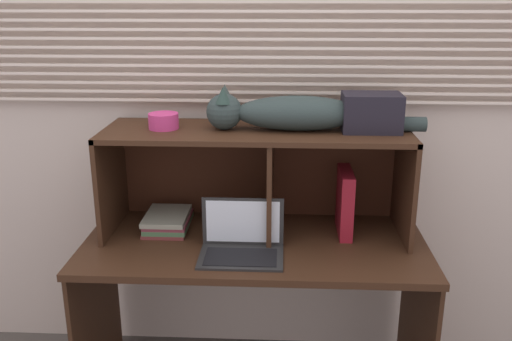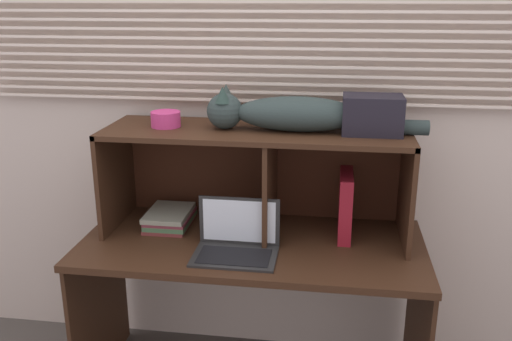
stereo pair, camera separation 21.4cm
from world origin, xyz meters
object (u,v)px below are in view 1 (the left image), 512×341
Objects in this scene: binder_upright at (345,202)px; storage_box at (371,112)px; small_basket at (164,121)px; cat at (287,113)px; book_stack at (168,221)px; laptop at (242,244)px.

storage_box is (0.09, 0.00, 0.40)m from binder_upright.
binder_upright is 2.25× the size of small_basket.
cat is at bearing -180.00° from storage_box.
laptop is at bearing -33.98° from book_stack.
binder_upright is at bearing 0.13° from book_stack.
book_stack is 1.05× the size of storage_box.
cat is 0.73m from book_stack.
laptop is (-0.18, -0.24, -0.49)m from cat.
small_basket is 0.87m from storage_box.
storage_box is (0.88, 0.00, 0.51)m from book_stack.
laptop is at bearing -126.69° from cat.
book_stack is at bearing 146.02° from laptop.
book_stack is (-0.79, -0.00, -0.11)m from binder_upright.
small_basket is (-0.53, 0.00, -0.04)m from cat.
binder_upright is at bearing 0.00° from small_basket.
small_basket is (-0.78, 0.00, 0.35)m from binder_upright.
small_basket reaches higher than binder_upright.
cat is 0.57m from laptop.
cat is 3.20× the size of binder_upright.
laptop is at bearing -151.30° from binder_upright.
laptop is 2.65× the size of small_basket.
cat is 7.19× the size of small_basket.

